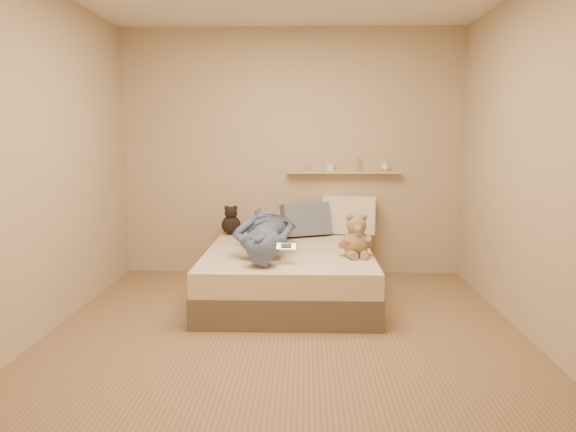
{
  "coord_description": "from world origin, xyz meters",
  "views": [
    {
      "loc": [
        0.15,
        -4.1,
        1.49
      ],
      "look_at": [
        0.0,
        0.65,
        0.8
      ],
      "focal_mm": 35.0,
      "sensor_mm": 36.0,
      "label": 1
    }
  ],
  "objects_px": {
    "teddy_bear": "(356,239)",
    "wall_shelf": "(343,172)",
    "game_console": "(286,247)",
    "person": "(265,231)",
    "bed": "(289,273)",
    "dark_plush": "(231,222)",
    "pillow_cream": "(349,215)",
    "pillow_grey": "(306,220)"
  },
  "relations": [
    {
      "from": "bed",
      "to": "game_console",
      "type": "relative_size",
      "value": 11.72
    },
    {
      "from": "wall_shelf",
      "to": "bed",
      "type": "bearing_deg",
      "value": -121.18
    },
    {
      "from": "bed",
      "to": "teddy_bear",
      "type": "relative_size",
      "value": 4.98
    },
    {
      "from": "pillow_cream",
      "to": "person",
      "type": "height_order",
      "value": "pillow_cream"
    },
    {
      "from": "teddy_bear",
      "to": "wall_shelf",
      "type": "relative_size",
      "value": 0.32
    },
    {
      "from": "pillow_grey",
      "to": "wall_shelf",
      "type": "bearing_deg",
      "value": 28.94
    },
    {
      "from": "bed",
      "to": "wall_shelf",
      "type": "distance_m",
      "value": 1.38
    },
    {
      "from": "pillow_cream",
      "to": "bed",
      "type": "bearing_deg",
      "value": -126.3
    },
    {
      "from": "teddy_bear",
      "to": "game_console",
      "type": "bearing_deg",
      "value": -153.91
    },
    {
      "from": "person",
      "to": "wall_shelf",
      "type": "relative_size",
      "value": 1.26
    },
    {
      "from": "bed",
      "to": "pillow_cream",
      "type": "distance_m",
      "value": 1.11
    },
    {
      "from": "game_console",
      "to": "pillow_cream",
      "type": "xyz_separation_m",
      "value": [
        0.61,
        1.4,
        0.06
      ]
    },
    {
      "from": "bed",
      "to": "teddy_bear",
      "type": "distance_m",
      "value": 0.75
    },
    {
      "from": "pillow_grey",
      "to": "person",
      "type": "height_order",
      "value": "person"
    },
    {
      "from": "game_console",
      "to": "person",
      "type": "relative_size",
      "value": 0.11
    },
    {
      "from": "pillow_grey",
      "to": "teddy_bear",
      "type": "bearing_deg",
      "value": -66.05
    },
    {
      "from": "dark_plush",
      "to": "bed",
      "type": "bearing_deg",
      "value": -50.53
    },
    {
      "from": "teddy_bear",
      "to": "pillow_cream",
      "type": "distance_m",
      "value": 1.11
    },
    {
      "from": "dark_plush",
      "to": "teddy_bear",
      "type": "bearing_deg",
      "value": -40.75
    },
    {
      "from": "bed",
      "to": "pillow_grey",
      "type": "distance_m",
      "value": 0.81
    },
    {
      "from": "teddy_bear",
      "to": "pillow_cream",
      "type": "bearing_deg",
      "value": 88.77
    },
    {
      "from": "dark_plush",
      "to": "pillow_grey",
      "type": "bearing_deg",
      "value": -5.51
    },
    {
      "from": "teddy_bear",
      "to": "person",
      "type": "xyz_separation_m",
      "value": [
        -0.8,
        0.22,
        0.02
      ]
    },
    {
      "from": "game_console",
      "to": "pillow_cream",
      "type": "height_order",
      "value": "pillow_cream"
    },
    {
      "from": "pillow_grey",
      "to": "wall_shelf",
      "type": "height_order",
      "value": "wall_shelf"
    },
    {
      "from": "bed",
      "to": "person",
      "type": "distance_m",
      "value": 0.46
    },
    {
      "from": "teddy_bear",
      "to": "wall_shelf",
      "type": "distance_m",
      "value": 1.29
    },
    {
      "from": "bed",
      "to": "dark_plush",
      "type": "height_order",
      "value": "dark_plush"
    },
    {
      "from": "dark_plush",
      "to": "wall_shelf",
      "type": "bearing_deg",
      "value": 6.92
    },
    {
      "from": "dark_plush",
      "to": "wall_shelf",
      "type": "distance_m",
      "value": 1.3
    },
    {
      "from": "teddy_bear",
      "to": "bed",
      "type": "bearing_deg",
      "value": 154.27
    },
    {
      "from": "bed",
      "to": "dark_plush",
      "type": "relative_size",
      "value": 6.14
    },
    {
      "from": "teddy_bear",
      "to": "dark_plush",
      "type": "xyz_separation_m",
      "value": [
        -1.22,
        1.05,
        -0.02
      ]
    },
    {
      "from": "dark_plush",
      "to": "person",
      "type": "relative_size",
      "value": 0.21
    },
    {
      "from": "dark_plush",
      "to": "pillow_grey",
      "type": "xyz_separation_m",
      "value": [
        0.78,
        -0.08,
        0.04
      ]
    },
    {
      "from": "person",
      "to": "game_console",
      "type": "bearing_deg",
      "value": 111.95
    },
    {
      "from": "dark_plush",
      "to": "person",
      "type": "bearing_deg",
      "value": -63.02
    },
    {
      "from": "teddy_bear",
      "to": "pillow_grey",
      "type": "height_order",
      "value": "teddy_bear"
    },
    {
      "from": "dark_plush",
      "to": "pillow_grey",
      "type": "relative_size",
      "value": 0.62
    },
    {
      "from": "pillow_cream",
      "to": "dark_plush",
      "type": "bearing_deg",
      "value": -177.03
    },
    {
      "from": "game_console",
      "to": "pillow_cream",
      "type": "relative_size",
      "value": 0.29
    },
    {
      "from": "game_console",
      "to": "person",
      "type": "bearing_deg",
      "value": 111.92
    }
  ]
}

